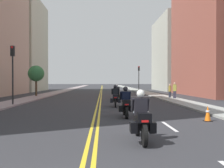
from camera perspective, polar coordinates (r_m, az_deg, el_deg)
ground_plane at (r=50.94m, az=-2.37°, el=-1.55°), size 264.00×264.00×0.00m
sidewalk_left at (r=51.52m, az=-10.63°, el=-1.47°), size 2.28×144.00×0.12m
sidewalk_right at (r=51.42m, az=5.91°, el=-1.47°), size 2.28×144.00×0.12m
centreline_yellow_inner at (r=50.94m, az=-2.50°, el=-1.55°), size 0.12×132.00×0.01m
centreline_yellow_outer at (r=50.94m, az=-2.23°, el=-1.55°), size 0.12×132.00×0.01m
lane_dashes_white at (r=32.08m, az=3.01°, el=-2.80°), size 0.14×56.40×0.01m
building_left_2 at (r=54.60m, az=-19.54°, el=7.81°), size 8.38×13.50×17.60m
building_right_2 at (r=55.87m, az=13.21°, el=6.27°), size 6.23×15.27×14.89m
motorcycle_0 at (r=8.36m, az=6.35°, el=-7.85°), size 0.76×2.26×1.64m
motorcycle_1 at (r=13.91m, az=2.99°, el=-4.57°), size 0.77×2.20×1.63m
motorcycle_2 at (r=19.64m, az=0.73°, el=-3.01°), size 0.77×2.23×1.63m
motorcycle_3 at (r=24.80m, az=1.04°, el=-2.28°), size 0.76×2.27×1.62m
traffic_cone_1 at (r=13.29m, az=20.13°, el=-6.02°), size 0.35×0.35×0.76m
traffic_light_near at (r=21.72m, az=-20.83°, el=4.05°), size 0.28×0.38×4.65m
traffic_light_far at (r=46.27m, az=5.87°, el=2.16°), size 0.28×0.38×4.56m
pedestrian_0 at (r=29.72m, az=12.49°, el=-1.49°), size 0.36×0.42×1.61m
pedestrian_1 at (r=28.31m, az=13.50°, el=-1.40°), size 0.42×0.34×1.79m
street_tree_1 at (r=33.57m, az=-16.20°, el=2.17°), size 1.96×1.96×3.85m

